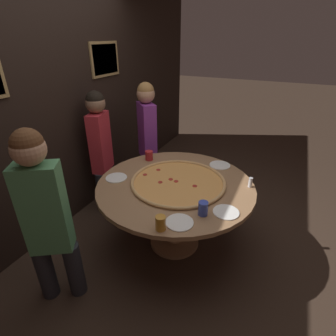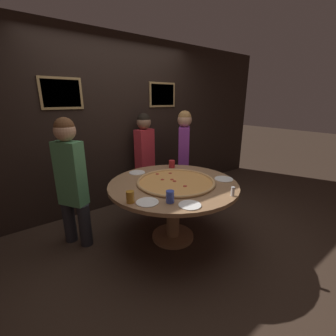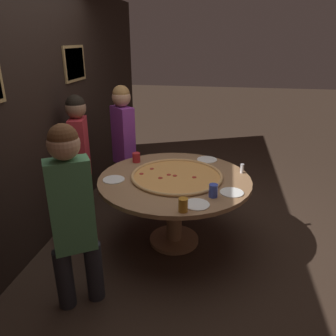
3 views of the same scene
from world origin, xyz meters
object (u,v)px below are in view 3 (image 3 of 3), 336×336
white_plate_left_side (232,192)px  diner_side_left (72,210)px  drink_cup_beside_pizza (213,191)px  drink_cup_front_edge (183,205)px  drink_cup_centre_back (136,158)px  white_plate_far_back (114,180)px  giant_pizza (177,176)px  dining_table (174,190)px  diner_centre_back (123,138)px  condiment_shaker (242,168)px  diner_far_right (80,152)px  white_plate_near_front (207,160)px  white_plate_right_side (197,204)px

white_plate_left_side → diner_side_left: diner_side_left is taller
drink_cup_beside_pizza → drink_cup_front_edge: bearing=143.6°
drink_cup_centre_back → white_plate_far_back: size_ratio=0.50×
diner_side_left → giant_pizza: bearing=-154.5°
white_plate_far_back → giant_pizza: bearing=-73.2°
dining_table → diner_side_left: (-0.98, 0.61, 0.25)m
diner_centre_back → white_plate_left_side: bearing=3.6°
drink_cup_beside_pizza → diner_centre_back: (1.20, 1.18, 0.06)m
white_plate_far_back → diner_side_left: bearing=177.4°
dining_table → condiment_shaker: (0.24, -0.66, 0.19)m
white_plate_left_side → diner_far_right: size_ratio=0.14×
white_plate_near_front → diner_far_right: (-0.27, 1.40, 0.09)m
giant_pizza → condiment_shaker: 0.68m
white_plate_right_side → diner_centre_back: diner_centre_back is taller
white_plate_left_side → white_plate_far_back: same height
drink_cup_front_edge → white_plate_far_back: bearing=56.4°
white_plate_near_front → condiment_shaker: size_ratio=2.32×
condiment_shaker → drink_cup_front_edge: bearing=151.4°
diner_centre_back → diner_far_right: bearing=-78.2°
diner_far_right → white_plate_far_back: bearing=35.1°
drink_cup_front_edge → white_plate_far_back: size_ratio=0.54×
white_plate_near_front → diner_centre_back: 1.11m
white_plate_far_back → drink_cup_centre_back: bearing=-9.9°
condiment_shaker → diner_side_left: bearing=133.7°
drink_cup_front_edge → diner_far_right: bearing=53.6°
dining_table → diner_far_right: bearing=75.1°
white_plate_left_side → white_plate_right_side: 0.40m
giant_pizza → white_plate_right_side: giant_pizza is taller
dining_table → white_plate_near_front: (0.57, -0.28, 0.14)m
dining_table → diner_side_left: 1.18m
giant_pizza → drink_cup_beside_pizza: 0.53m
white_plate_right_side → white_plate_left_side: bearing=-45.9°
white_plate_left_side → condiment_shaker: bearing=-11.9°
dining_table → giant_pizza: giant_pizza is taller
drink_cup_beside_pizza → white_plate_near_front: (0.92, 0.11, -0.05)m
drink_cup_beside_pizza → diner_centre_back: 1.68m
white_plate_near_front → white_plate_left_side: bearing=-161.4°
dining_table → white_plate_right_side: (-0.53, -0.27, 0.14)m
drink_cup_centre_back → diner_far_right: size_ratio=0.07×
white_plate_left_side → white_plate_right_side: size_ratio=0.98×
drink_cup_front_edge → diner_side_left: (-0.32, 0.79, 0.06)m
white_plate_far_back → diner_centre_back: diner_centre_back is taller
drink_cup_front_edge → white_plate_far_back: drink_cup_front_edge is taller
diner_far_right → drink_cup_beside_pizza: bearing=51.9°
white_plate_right_side → white_plate_far_back: size_ratio=1.02×
giant_pizza → white_plate_right_side: bearing=-155.6°
drink_cup_beside_pizza → white_plate_far_back: size_ratio=0.55×
white_plate_left_side → diner_side_left: 1.38m
white_plate_left_side → diner_centre_back: (1.09, 1.34, 0.11)m
drink_cup_centre_back → diner_far_right: diner_far_right is taller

